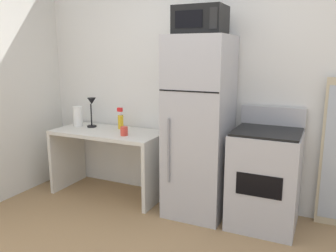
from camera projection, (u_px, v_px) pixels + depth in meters
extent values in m
cube|color=white|center=(222.00, 83.00, 3.60)|extent=(5.00, 0.10, 2.60)
cube|color=silver|center=(108.00, 133.00, 3.88)|extent=(1.26, 0.60, 0.04)
cube|color=silver|center=(68.00, 157.00, 4.21)|extent=(0.04, 0.60, 0.71)
cube|color=silver|center=(157.00, 172.00, 3.71)|extent=(0.04, 0.60, 0.71)
cylinder|color=black|center=(92.00, 126.00, 4.07)|extent=(0.11, 0.11, 0.02)
cylinder|color=black|center=(91.00, 115.00, 4.05)|extent=(0.02, 0.02, 0.26)
cone|color=black|center=(92.00, 101.00, 3.98)|extent=(0.10, 0.10, 0.08)
cylinder|color=#D83F33|center=(124.00, 131.00, 3.65)|extent=(0.08, 0.08, 0.09)
cylinder|color=yellow|center=(121.00, 122.00, 3.96)|extent=(0.06, 0.06, 0.16)
cylinder|color=white|center=(120.00, 113.00, 3.94)|extent=(0.02, 0.02, 0.04)
cube|color=red|center=(120.00, 110.00, 3.92)|extent=(0.06, 0.03, 0.04)
cylinder|color=white|center=(78.00, 116.00, 4.10)|extent=(0.11, 0.11, 0.24)
cube|color=#B7B7BC|center=(199.00, 128.00, 3.39)|extent=(0.58, 0.61, 1.77)
cube|color=black|center=(188.00, 91.00, 3.04)|extent=(0.57, 0.00, 0.01)
cylinder|color=gray|center=(169.00, 151.00, 3.23)|extent=(0.02, 0.02, 0.62)
cube|color=black|center=(201.00, 21.00, 3.17)|extent=(0.46, 0.34, 0.26)
cube|color=black|center=(189.00, 19.00, 3.03)|extent=(0.26, 0.01, 0.15)
cube|color=black|center=(214.00, 18.00, 2.94)|extent=(0.07, 0.01, 0.18)
cube|color=#B7B7BC|center=(264.00, 179.00, 3.22)|extent=(0.61, 0.60, 0.90)
cube|color=black|center=(267.00, 132.00, 3.12)|extent=(0.59, 0.58, 0.02)
cube|color=#B7B7BC|center=(273.00, 116.00, 3.35)|extent=(0.61, 0.04, 0.18)
cube|color=black|center=(259.00, 186.00, 2.94)|extent=(0.39, 0.01, 0.20)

